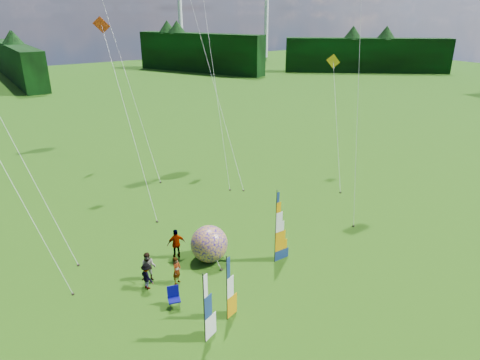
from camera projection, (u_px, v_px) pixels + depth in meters
ground at (298, 297)px, 22.38m from camera, size 220.00×220.00×0.00m
treeline_ring at (303, 229)px, 20.88m from camera, size 210.00×210.00×8.00m
turbine_left at (267, 5)px, 126.14m from camera, size 8.00×1.20×30.00m
turbine_right at (180, 4)px, 118.53m from camera, size 8.00×1.20×30.00m
feather_banner_main at (276, 228)px, 24.64m from camera, size 1.23×0.12×4.50m
side_banner_left at (227, 290)px, 20.12m from camera, size 0.95×0.40×3.45m
side_banner_far at (204, 310)px, 18.69m from camera, size 1.00×0.49×3.54m
bol_inflatable at (209, 244)px, 25.26m from camera, size 2.57×2.57×2.21m
spectator_a at (177, 270)px, 23.22m from camera, size 0.71×0.65×1.62m
spectator_b at (148, 267)px, 23.45m from camera, size 0.91×0.81×1.71m
spectator_c at (147, 276)px, 22.80m from camera, size 0.53×1.03×1.52m
spectator_d at (176, 244)px, 25.62m from camera, size 1.17×0.69×1.87m
camp_chair at (174, 298)px, 21.39m from camera, size 0.80×0.80×1.11m
kite_whale at (211, 64)px, 36.71m from camera, size 8.11×15.95×19.22m
kite_rainbow_delta at (25, 155)px, 24.75m from camera, size 8.16×11.54×12.31m
kite_parafoil at (360, 63)px, 29.13m from camera, size 9.95×10.89×21.09m
small_kite_red at (128, 113)px, 31.16m from camera, size 5.42×11.41×13.93m
small_kite_orange at (215, 75)px, 36.17m from camera, size 6.27×11.48×17.61m
small_kite_yellow at (337, 119)px, 36.10m from camera, size 8.48×9.46×10.77m
small_kite_pink at (4, 161)px, 21.58m from camera, size 5.69×8.74×13.72m
small_kite_green at (126, 72)px, 37.63m from camera, size 6.21×12.71×17.66m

